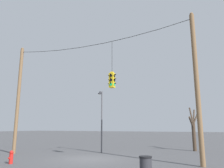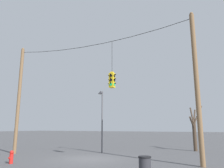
{
  "view_description": "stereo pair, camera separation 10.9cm",
  "coord_description": "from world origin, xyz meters",
  "px_view_note": "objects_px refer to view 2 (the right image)",
  "views": [
    {
      "loc": [
        7.92,
        -13.18,
        2.08
      ],
      "look_at": [
        1.69,
        0.09,
        5.01
      ],
      "focal_mm": 35.0,
      "sensor_mm": 36.0,
      "label": 1
    },
    {
      "loc": [
        8.02,
        -13.13,
        2.08
      ],
      "look_at": [
        1.69,
        0.09,
        5.01
      ],
      "focal_mm": 35.0,
      "sensor_mm": 36.0,
      "label": 2
    }
  ],
  "objects_px": {
    "trash_bin": "(145,167)",
    "utility_pole_left": "(19,98)",
    "traffic_light_near_right_pole": "(112,80)",
    "fire_hydrant": "(11,157)",
    "bare_tree": "(195,129)",
    "utility_pole_right": "(197,84)",
    "street_lamp": "(102,112)"
  },
  "relations": [
    {
      "from": "trash_bin",
      "to": "fire_hydrant",
      "type": "bearing_deg",
      "value": 178.65
    },
    {
      "from": "utility_pole_right",
      "to": "bare_tree",
      "type": "distance_m",
      "value": 8.94
    },
    {
      "from": "trash_bin",
      "to": "street_lamp",
      "type": "bearing_deg",
      "value": 129.45
    },
    {
      "from": "street_lamp",
      "to": "bare_tree",
      "type": "height_order",
      "value": "street_lamp"
    },
    {
      "from": "utility_pole_left",
      "to": "street_lamp",
      "type": "bearing_deg",
      "value": 29.72
    },
    {
      "from": "bare_tree",
      "to": "fire_hydrant",
      "type": "distance_m",
      "value": 15.3
    },
    {
      "from": "trash_bin",
      "to": "utility_pole_left",
      "type": "bearing_deg",
      "value": 162.37
    },
    {
      "from": "bare_tree",
      "to": "trash_bin",
      "type": "distance_m",
      "value": 12.48
    },
    {
      "from": "bare_tree",
      "to": "trash_bin",
      "type": "relative_size",
      "value": 4.67
    },
    {
      "from": "utility_pole_left",
      "to": "utility_pole_right",
      "type": "distance_m",
      "value": 14.23
    },
    {
      "from": "utility_pole_left",
      "to": "bare_tree",
      "type": "xyz_separation_m",
      "value": [
        13.15,
        8.48,
        -2.6
      ]
    },
    {
      "from": "street_lamp",
      "to": "bare_tree",
      "type": "bearing_deg",
      "value": 35.35
    },
    {
      "from": "traffic_light_near_right_pole",
      "to": "trash_bin",
      "type": "relative_size",
      "value": 3.81
    },
    {
      "from": "utility_pole_right",
      "to": "fire_hydrant",
      "type": "relative_size",
      "value": 12.04
    },
    {
      "from": "utility_pole_left",
      "to": "fire_hydrant",
      "type": "xyz_separation_m",
      "value": [
        4.01,
        -3.69,
        -4.14
      ]
    },
    {
      "from": "utility_pole_left",
      "to": "street_lamp",
      "type": "height_order",
      "value": "utility_pole_left"
    },
    {
      "from": "bare_tree",
      "to": "trash_bin",
      "type": "xyz_separation_m",
      "value": [
        -0.95,
        -12.36,
        -1.47
      ]
    },
    {
      "from": "fire_hydrant",
      "to": "trash_bin",
      "type": "bearing_deg",
      "value": -1.35
    },
    {
      "from": "bare_tree",
      "to": "fire_hydrant",
      "type": "relative_size",
      "value": 5.48
    },
    {
      "from": "utility_pole_left",
      "to": "fire_hydrant",
      "type": "height_order",
      "value": "utility_pole_left"
    },
    {
      "from": "utility_pole_left",
      "to": "trash_bin",
      "type": "xyz_separation_m",
      "value": [
        12.2,
        -3.88,
        -4.07
      ]
    },
    {
      "from": "traffic_light_near_right_pole",
      "to": "fire_hydrant",
      "type": "bearing_deg",
      "value": -142.5
    },
    {
      "from": "utility_pole_right",
      "to": "street_lamp",
      "type": "distance_m",
      "value": 8.9
    },
    {
      "from": "utility_pole_right",
      "to": "traffic_light_near_right_pole",
      "type": "xyz_separation_m",
      "value": [
        -5.42,
        -0.0,
        0.77
      ]
    },
    {
      "from": "street_lamp",
      "to": "trash_bin",
      "type": "xyz_separation_m",
      "value": [
        6.07,
        -7.38,
        -2.93
      ]
    },
    {
      "from": "utility_pole_left",
      "to": "traffic_light_near_right_pole",
      "type": "xyz_separation_m",
      "value": [
        8.81,
        -0.0,
        0.77
      ]
    },
    {
      "from": "utility_pole_left",
      "to": "utility_pole_right",
      "type": "xyz_separation_m",
      "value": [
        14.23,
        0.0,
        0.0
      ]
    },
    {
      "from": "utility_pole_left",
      "to": "traffic_light_near_right_pole",
      "type": "distance_m",
      "value": 8.84
    },
    {
      "from": "street_lamp",
      "to": "fire_hydrant",
      "type": "height_order",
      "value": "street_lamp"
    },
    {
      "from": "utility_pole_right",
      "to": "street_lamp",
      "type": "bearing_deg",
      "value": 156.63
    },
    {
      "from": "traffic_light_near_right_pole",
      "to": "bare_tree",
      "type": "height_order",
      "value": "traffic_light_near_right_pole"
    },
    {
      "from": "utility_pole_left",
      "to": "utility_pole_right",
      "type": "height_order",
      "value": "same"
    }
  ]
}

